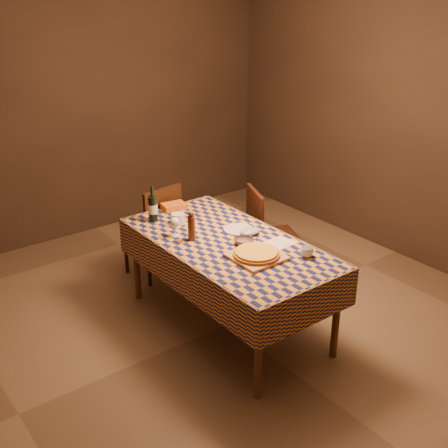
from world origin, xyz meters
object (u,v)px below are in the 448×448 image
object	(u,v)px
bowl	(244,241)
chair_right	(266,231)
chair_far	(156,227)
pizza	(256,253)
dining_table	(228,250)
cutting_board	(256,257)
white_plate	(238,230)
wine_bottle	(153,208)

from	to	relation	value
bowl	chair_right	size ratio (longest dim) A/B	0.16
chair_far	pizza	bearing A→B (deg)	-89.59
dining_table	chair_far	size ratio (longest dim) A/B	1.98
cutting_board	bowl	world-z (taller)	bowl
cutting_board	white_plate	size ratio (longest dim) A/B	1.47
cutting_board	pizza	world-z (taller)	pizza
pizza	dining_table	bearing A→B (deg)	88.50
cutting_board	chair_right	distance (m)	1.07
dining_table	wine_bottle	world-z (taller)	wine_bottle
wine_bottle	bowl	bearing A→B (deg)	-68.87
bowl	wine_bottle	xyz separation A→B (m)	(-0.32, 0.82, 0.09)
pizza	wine_bottle	bearing A→B (deg)	102.97
dining_table	bowl	world-z (taller)	bowl
pizza	chair_right	distance (m)	1.08
white_plate	chair_right	bearing A→B (deg)	25.60
pizza	chair_right	world-z (taller)	chair_right
dining_table	bowl	distance (m)	0.17
bowl	white_plate	world-z (taller)	bowl
dining_table	pizza	distance (m)	0.37
cutting_board	wine_bottle	bearing A→B (deg)	102.97
chair_far	wine_bottle	bearing A→B (deg)	-122.24
cutting_board	chair_far	xyz separation A→B (m)	(-0.01, 1.43, -0.26)
bowl	white_plate	size ratio (longest dim) A/B	0.63
dining_table	chair_right	distance (m)	0.84
dining_table	wine_bottle	distance (m)	0.77
dining_table	cutting_board	bearing A→B (deg)	-91.50
pizza	bowl	distance (m)	0.25
cutting_board	wine_bottle	distance (m)	1.09
pizza	white_plate	size ratio (longest dim) A/B	1.50
cutting_board	chair_far	bearing A→B (deg)	90.41
cutting_board	chair_right	size ratio (longest dim) A/B	0.38
bowl	chair_right	xyz separation A→B (m)	(0.67, 0.49, -0.27)
pizza	chair_far	world-z (taller)	chair_far
dining_table	white_plate	world-z (taller)	white_plate
chair_right	pizza	bearing A→B (deg)	-135.67
cutting_board	pizza	bearing A→B (deg)	0.00
wine_bottle	pizza	bearing A→B (deg)	-77.03
wine_bottle	chair_right	distance (m)	1.11
wine_bottle	cutting_board	bearing A→B (deg)	-77.03
pizza	chair_far	bearing A→B (deg)	90.41
dining_table	chair_right	bearing A→B (deg)	26.80
chair_right	wine_bottle	bearing A→B (deg)	161.31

